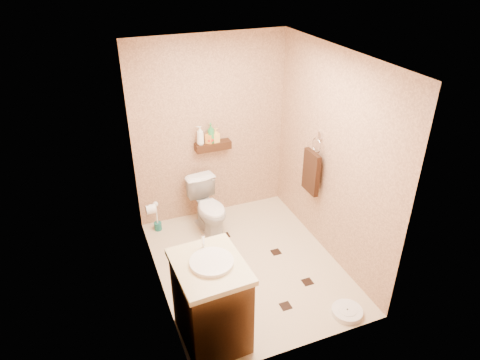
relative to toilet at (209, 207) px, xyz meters
name	(u,v)px	position (x,y,z in m)	size (l,w,h in m)	color
ground	(247,264)	(0.19, -0.83, -0.34)	(2.50, 2.50, 0.00)	beige
wall_back	(211,131)	(0.19, 0.42, 0.86)	(2.00, 0.04, 2.40)	tan
wall_front	(308,244)	(0.19, -2.08, 0.86)	(2.00, 0.04, 2.40)	tan
wall_left	(152,192)	(-0.81, -0.83, 0.86)	(0.04, 2.50, 2.40)	tan
wall_right	(332,158)	(1.19, -0.83, 0.86)	(0.04, 2.50, 2.40)	tan
ceiling	(249,56)	(0.19, -0.83, 2.06)	(2.00, 2.50, 0.02)	silver
wall_shelf	(213,146)	(0.19, 0.34, 0.68)	(0.46, 0.14, 0.10)	#3B2210
floor_accents	(251,267)	(0.21, -0.89, -0.34)	(1.09, 1.48, 0.01)	black
toilet	(209,207)	(0.00, 0.00, 0.00)	(0.38, 0.67, 0.68)	white
vanity	(211,300)	(-0.51, -1.66, 0.11)	(0.63, 0.75, 1.02)	brown
bathroom_scale	(347,312)	(0.83, -1.90, -0.31)	(0.41, 0.41, 0.06)	white
toilet_brush	(157,220)	(-0.63, 0.24, -0.19)	(0.10, 0.10, 0.43)	#18635A
towel_ring	(312,170)	(1.10, -0.58, 0.60)	(0.12, 0.30, 0.76)	silver
toilet_paper	(151,209)	(-0.76, -0.18, 0.26)	(0.12, 0.11, 0.12)	white
bottle_a	(200,135)	(0.02, 0.34, 0.85)	(0.09, 0.09, 0.24)	white
bottle_b	(209,136)	(0.14, 0.34, 0.82)	(0.08, 0.08, 0.18)	orange
bottle_c	(210,138)	(0.15, 0.34, 0.80)	(0.11, 0.11, 0.14)	red
bottle_d	(211,133)	(0.16, 0.34, 0.86)	(0.10, 0.10, 0.25)	#309045
bottle_e	(216,135)	(0.22, 0.34, 0.82)	(0.08, 0.08, 0.18)	#FFC154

